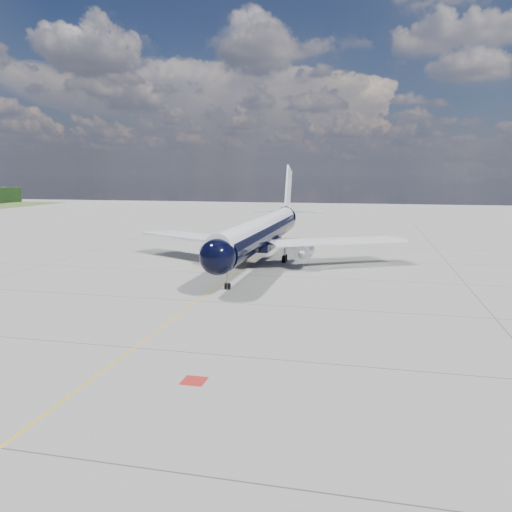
{
  "coord_description": "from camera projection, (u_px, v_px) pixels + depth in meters",
  "views": [
    {
      "loc": [
        17.79,
        -39.84,
        13.76
      ],
      "look_at": [
        4.96,
        17.03,
        4.0
      ],
      "focal_mm": 35.0,
      "sensor_mm": 36.0,
      "label": 1
    }
  ],
  "objects": [
    {
      "name": "taxiway_centerline",
      "position": [
        234.0,
        274.0,
        68.51
      ],
      "size": [
        0.16,
        160.0,
        0.01
      ],
      "primitive_type": "cube",
      "color": "#DBA50B",
      "rests_on": "ground"
    },
    {
      "name": "red_marking",
      "position": [
        194.0,
        381.0,
        33.36
      ],
      "size": [
        1.6,
        1.6,
        0.01
      ],
      "primitive_type": "cube",
      "color": "maroon",
      "rests_on": "ground"
    },
    {
      "name": "ground",
      "position": [
        242.0,
        267.0,
        73.32
      ],
      "size": [
        320.0,
        320.0,
        0.0
      ],
      "primitive_type": "plane",
      "color": "gray",
      "rests_on": "ground"
    },
    {
      "name": "main_airliner",
      "position": [
        263.0,
        231.0,
        77.34
      ],
      "size": [
        43.59,
        52.94,
        15.32
      ],
      "rotation": [
        0.0,
        0.0,
        -0.01
      ],
      "color": "black",
      "rests_on": "ground"
    }
  ]
}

